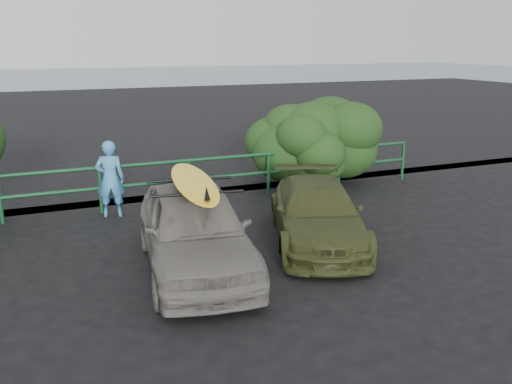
% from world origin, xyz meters
% --- Properties ---
extents(ground, '(80.00, 80.00, 0.00)m').
position_xyz_m(ground, '(0.00, 0.00, 0.00)').
color(ground, black).
extents(ocean, '(200.00, 200.00, 0.00)m').
position_xyz_m(ocean, '(0.00, 60.00, 0.00)').
color(ocean, slate).
rests_on(ocean, ground).
extents(guardrail, '(14.00, 0.08, 1.04)m').
position_xyz_m(guardrail, '(0.00, 5.00, 0.52)').
color(guardrail, '#144926').
rests_on(guardrail, ground).
extents(shrub_right, '(3.20, 2.40, 1.93)m').
position_xyz_m(shrub_right, '(5.00, 5.50, 0.96)').
color(shrub_right, '#204117').
rests_on(shrub_right, ground).
extents(sedan, '(2.23, 4.28, 1.39)m').
position_xyz_m(sedan, '(-0.08, 1.09, 0.69)').
color(sedan, slate).
rests_on(sedan, ground).
extents(olive_vehicle, '(2.87, 4.16, 1.12)m').
position_xyz_m(olive_vehicle, '(2.39, 1.49, 0.56)').
color(olive_vehicle, '#3A401C').
rests_on(olive_vehicle, ground).
extents(man, '(0.67, 0.52, 1.64)m').
position_xyz_m(man, '(-0.83, 4.66, 0.82)').
color(man, '#4293C6').
rests_on(man, ground).
extents(roof_rack, '(1.53, 1.18, 0.05)m').
position_xyz_m(roof_rack, '(-0.08, 1.09, 1.41)').
color(roof_rack, black).
rests_on(roof_rack, sedan).
extents(surfboard, '(1.06, 3.05, 0.09)m').
position_xyz_m(surfboard, '(-0.08, 1.09, 1.48)').
color(surfboard, yellow).
rests_on(surfboard, roof_rack).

